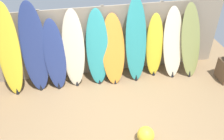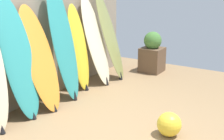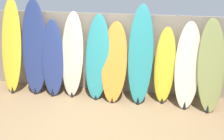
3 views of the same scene
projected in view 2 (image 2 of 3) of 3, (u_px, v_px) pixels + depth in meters
The scene contains 10 objects.
ground at pixel (125, 139), 4.10m from camera, with size 7.68×7.68×0.00m, color #8E704C.
fence_back at pixel (14, 54), 4.86m from camera, with size 6.08×0.11×1.80m.
surfboard_teal_4 at pixel (19, 60), 4.55m from camera, with size 0.56×0.56×1.81m.
surfboard_orange_5 at pixel (40, 59), 4.85m from camera, with size 0.57×0.62×1.67m.
surfboard_teal_6 at pixel (63, 42), 5.24m from camera, with size 0.52×0.51×2.05m.
surfboard_yellow_7 at pixel (79, 48), 5.75m from camera, with size 0.45×0.40×1.61m.
surfboard_cream_8 at pixel (96, 42), 6.07m from camera, with size 0.52×0.62×1.73m.
surfboard_olive_9 at pixel (110, 36), 6.39m from camera, with size 0.62×0.70×1.81m.
planter_box at pixel (152, 53), 6.97m from camera, with size 0.48×0.47×0.91m.
beach_ball at pixel (169, 124), 4.16m from camera, with size 0.33×0.33×0.33m, color yellow.
Camera 2 is at (-3.20, -1.80, 2.04)m, focal length 50.00 mm.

